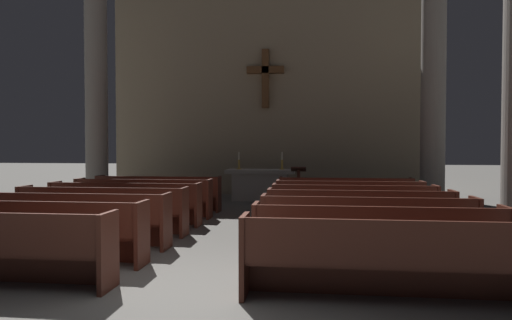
% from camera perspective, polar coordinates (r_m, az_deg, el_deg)
% --- Properties ---
extents(ground_plane, '(80.00, 80.00, 0.00)m').
position_cam_1_polar(ground_plane, '(5.64, -10.14, -16.24)').
color(ground_plane, '#66635E').
extents(pew_left_row_2, '(3.38, 0.50, 0.95)m').
position_cam_1_polar(pew_left_row_2, '(7.51, -26.33, -8.12)').
color(pew_left_row_2, '#4C2319').
rests_on(pew_left_row_2, ground).
extents(pew_left_row_3, '(3.38, 0.50, 0.95)m').
position_cam_1_polar(pew_left_row_3, '(8.44, -22.21, -7.00)').
color(pew_left_row_3, '#4C2319').
rests_on(pew_left_row_3, ground).
extents(pew_left_row_4, '(3.38, 0.50, 0.95)m').
position_cam_1_polar(pew_left_row_4, '(9.41, -18.94, -6.08)').
color(pew_left_row_4, '#4C2319').
rests_on(pew_left_row_4, ground).
extents(pew_left_row_5, '(3.38, 0.50, 0.95)m').
position_cam_1_polar(pew_left_row_5, '(10.40, -16.30, -5.32)').
color(pew_left_row_5, '#4C2319').
rests_on(pew_left_row_5, ground).
extents(pew_left_row_6, '(3.38, 0.50, 0.95)m').
position_cam_1_polar(pew_left_row_6, '(11.41, -14.12, -4.69)').
color(pew_left_row_6, '#4C2319').
rests_on(pew_left_row_6, ground).
extents(pew_left_row_7, '(3.38, 0.50, 0.95)m').
position_cam_1_polar(pew_left_row_7, '(12.44, -12.31, -4.16)').
color(pew_left_row_7, '#4C2319').
rests_on(pew_left_row_7, ground).
extents(pew_right_row_1, '(3.38, 0.50, 0.95)m').
position_cam_1_polar(pew_right_row_1, '(5.32, 16.88, -12.02)').
color(pew_right_row_1, '#4C2319').
rests_on(pew_right_row_1, ground).
extents(pew_right_row_2, '(3.38, 0.50, 0.95)m').
position_cam_1_polar(pew_right_row_2, '(6.38, 15.12, -9.71)').
color(pew_right_row_2, '#4C2319').
rests_on(pew_right_row_2, ground).
extents(pew_right_row_3, '(3.38, 0.50, 0.95)m').
position_cam_1_polar(pew_right_row_3, '(7.46, 13.88, -8.06)').
color(pew_right_row_3, '#4C2319').
rests_on(pew_right_row_3, ground).
extents(pew_right_row_4, '(3.38, 0.50, 0.95)m').
position_cam_1_polar(pew_right_row_4, '(8.54, 12.96, -6.82)').
color(pew_right_row_4, '#4C2319').
rests_on(pew_right_row_4, ground).
extents(pew_right_row_5, '(3.38, 0.50, 0.95)m').
position_cam_1_polar(pew_right_row_5, '(9.62, 12.25, -5.86)').
color(pew_right_row_5, '#4C2319').
rests_on(pew_right_row_5, ground).
extents(pew_right_row_6, '(3.38, 0.50, 0.95)m').
position_cam_1_polar(pew_right_row_6, '(10.71, 11.69, -5.09)').
color(pew_right_row_6, '#4C2319').
rests_on(pew_right_row_6, ground).
extents(pew_right_row_7, '(3.38, 0.50, 0.95)m').
position_cam_1_polar(pew_right_row_7, '(11.80, 11.23, -4.47)').
color(pew_right_row_7, '#4C2319').
rests_on(pew_right_row_7, ground).
extents(column_left_second, '(1.03, 1.03, 7.22)m').
position_cam_1_polar(column_left_second, '(15.19, -19.61, 8.34)').
color(column_left_second, gray).
rests_on(column_left_second, ground).
extents(column_right_second, '(1.03, 1.03, 7.22)m').
position_cam_1_polar(column_right_second, '(14.09, 21.57, 8.85)').
color(column_right_second, gray).
rests_on(column_right_second, ground).
extents(altar, '(2.20, 0.90, 1.01)m').
position_cam_1_polar(altar, '(14.52, 0.56, -3.07)').
color(altar, '#A8A399').
rests_on(altar, ground).
extents(candlestick_left, '(0.16, 0.16, 0.56)m').
position_cam_1_polar(candlestick_left, '(14.58, -2.18, -0.49)').
color(candlestick_left, '#B79338').
rests_on(candlestick_left, altar).
extents(candlestick_right, '(0.16, 0.16, 0.56)m').
position_cam_1_polar(candlestick_right, '(14.43, 3.32, -0.51)').
color(candlestick_right, '#B79338').
rests_on(candlestick_right, altar).
extents(apse_with_cross, '(11.33, 0.50, 7.59)m').
position_cam_1_polar(apse_with_cross, '(16.51, 1.29, 8.85)').
color(apse_with_cross, gray).
rests_on(apse_with_cross, ground).
extents(lectern, '(0.44, 0.36, 1.15)m').
position_cam_1_polar(lectern, '(13.25, 5.41, -3.47)').
color(lectern, '#4C2319').
rests_on(lectern, ground).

